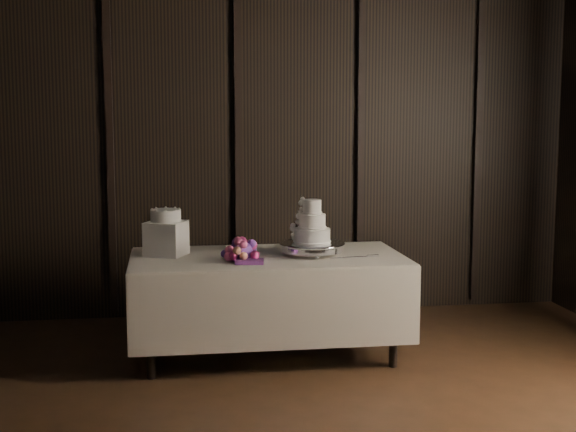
{
  "coord_description": "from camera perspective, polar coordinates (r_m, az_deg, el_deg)",
  "views": [
    {
      "loc": [
        -0.59,
        -3.55,
        1.8
      ],
      "look_at": [
        0.25,
        2.18,
        1.05
      ],
      "focal_mm": 50.0,
      "sensor_mm": 36.0,
      "label": 1
    }
  ],
  "objects": [
    {
      "name": "box_pedestal",
      "position": [
        5.93,
        -8.66,
        -1.59
      ],
      "size": [
        0.34,
        0.34,
        0.25
      ],
      "primitive_type": "cube",
      "rotation": [
        0.0,
        0.0,
        -0.41
      ],
      "color": "white",
      "rests_on": "display_table"
    },
    {
      "name": "cake_knife",
      "position": [
        5.78,
        4.34,
        -2.95
      ],
      "size": [
        0.37,
        0.06,
        0.01
      ],
      "primitive_type": "cube",
      "rotation": [
        0.0,
        0.0,
        0.11
      ],
      "color": "silver",
      "rests_on": "display_table"
    },
    {
      "name": "small_cake",
      "position": [
        5.9,
        -8.69,
        0.04
      ],
      "size": [
        0.25,
        0.25,
        0.09
      ],
      "primitive_type": "cylinder",
      "rotation": [
        0.0,
        0.0,
        -0.16
      ],
      "color": "white",
      "rests_on": "box_pedestal"
    },
    {
      "name": "bouquet",
      "position": [
        5.67,
        -3.39,
        -2.5
      ],
      "size": [
        0.36,
        0.45,
        0.2
      ],
      "primitive_type": null,
      "rotation": [
        0.0,
        0.0,
        -0.13
      ],
      "color": "#BF416F",
      "rests_on": "display_table"
    },
    {
      "name": "display_table",
      "position": [
        5.94,
        -1.44,
        -6.1
      ],
      "size": [
        1.99,
        1.05,
        0.76
      ],
      "rotation": [
        0.0,
        0.0,
        0.0
      ],
      "color": "beige",
      "rests_on": "ground"
    },
    {
      "name": "room",
      "position": [
        3.61,
        1.1,
        2.59
      ],
      "size": [
        6.08,
        7.08,
        3.08
      ],
      "color": "black",
      "rests_on": "ground"
    },
    {
      "name": "wedding_cake",
      "position": [
        5.85,
        1.52,
        -0.73
      ],
      "size": [
        0.31,
        0.27,
        0.32
      ],
      "rotation": [
        0.0,
        0.0,
        -0.37
      ],
      "color": "white",
      "rests_on": "cake_stand"
    },
    {
      "name": "cake_stand",
      "position": [
        5.89,
        1.72,
        -2.35
      ],
      "size": [
        0.61,
        0.61,
        0.09
      ],
      "primitive_type": "cylinder",
      "rotation": [
        0.0,
        0.0,
        0.32
      ],
      "color": "silver",
      "rests_on": "display_table"
    }
  ]
}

